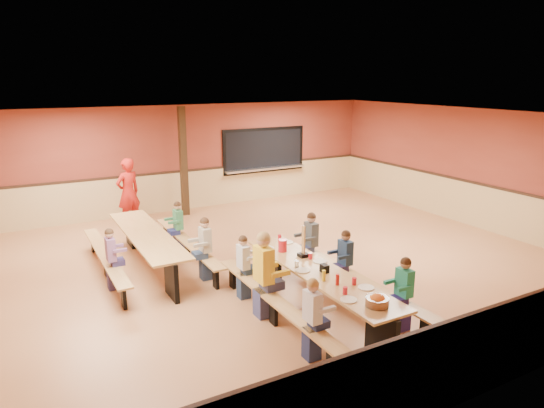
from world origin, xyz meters
TOP-DOWN VIEW (x-y plane):
  - ground at (0.00, 0.00)m, footprint 12.00×12.00m
  - room_envelope at (0.00, 0.00)m, footprint 12.04×10.04m
  - kitchen_pass_through at (2.60, 4.96)m, footprint 2.78×0.28m
  - structural_post at (-0.20, 4.40)m, footprint 0.18×0.18m
  - cafeteria_table_main at (-0.23, -2.26)m, footprint 1.91×3.70m
  - cafeteria_table_second at (-2.16, 0.97)m, footprint 1.91×3.70m
  - seated_child_white_left at (-1.06, -3.34)m, footprint 0.34×0.28m
  - seated_adult_yellow at (-1.06, -1.94)m, footprint 0.46×0.38m
  - seated_child_grey_left at (-1.06, -1.18)m, footprint 0.33×0.27m
  - seated_child_teal_right at (0.59, -3.33)m, footprint 0.34×0.28m
  - seated_child_navy_right at (0.59, -1.88)m, footprint 0.34×0.28m
  - seated_child_char_right at (0.59, -0.79)m, footprint 0.37×0.30m
  - seated_child_purple_sec at (-2.99, 0.29)m, footprint 0.33×0.27m
  - seated_child_green_sec at (-1.34, 1.52)m, footprint 0.34×0.28m
  - seated_child_tan_sec at (-1.34, -0.10)m, footprint 0.37×0.30m
  - standing_woman at (-1.82, 4.00)m, footprint 0.76×0.63m
  - punch_pitcher at (-0.30, -1.23)m, footprint 0.16×0.16m
  - chip_bowl at (-0.24, -3.68)m, footprint 0.32×0.32m
  - napkin_dispenser at (-0.20, -2.37)m, footprint 0.10×0.14m
  - condiment_mustard at (-0.40, -2.64)m, footprint 0.06×0.06m
  - condiment_ketchup at (-0.31, -2.87)m, footprint 0.06×0.06m
  - table_paddle at (-0.12, -1.63)m, footprint 0.16×0.16m
  - place_settings at (-0.23, -2.26)m, footprint 0.65×3.30m

SIDE VIEW (x-z plane):
  - ground at x=0.00m, z-range 0.00..0.00m
  - cafeteria_table_main at x=-0.23m, z-range 0.16..0.90m
  - cafeteria_table_second at x=-2.16m, z-range 0.16..0.90m
  - seated_child_grey_left at x=-1.06m, z-range 0.00..1.12m
  - seated_child_purple_sec at x=-2.99m, z-range 0.00..1.13m
  - seated_child_green_sec at x=-1.34m, z-range 0.00..1.14m
  - seated_child_teal_right at x=0.59m, z-range 0.00..1.15m
  - seated_child_navy_right at x=0.59m, z-range 0.00..1.16m
  - seated_child_white_left at x=-1.06m, z-range 0.00..1.16m
  - seated_child_tan_sec at x=-1.34m, z-range 0.00..1.20m
  - seated_child_char_right at x=0.59m, z-range 0.00..1.20m
  - room_envelope at x=0.00m, z-range -0.82..2.20m
  - seated_adult_yellow at x=-1.06m, z-range 0.00..1.40m
  - place_settings at x=-0.23m, z-range 0.74..0.85m
  - napkin_dispenser at x=-0.20m, z-range 0.74..0.87m
  - chip_bowl at x=-0.24m, z-range 0.74..0.89m
  - condiment_mustard at x=-0.40m, z-range 0.74..0.91m
  - condiment_ketchup at x=-0.31m, z-range 0.74..0.91m
  - punch_pitcher at x=-0.30m, z-range 0.74..0.96m
  - table_paddle at x=-0.12m, z-range 0.60..1.16m
  - standing_woman at x=-1.82m, z-range 0.00..1.79m
  - kitchen_pass_through at x=2.60m, z-range 0.80..2.18m
  - structural_post at x=-0.20m, z-range 0.00..3.00m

